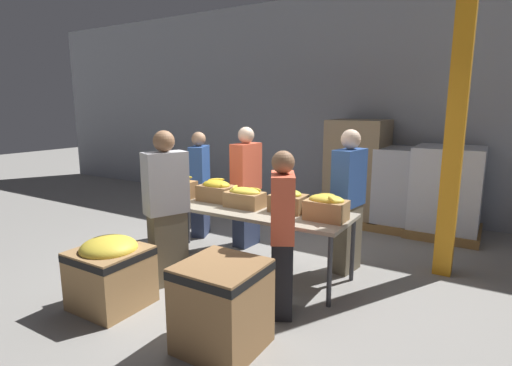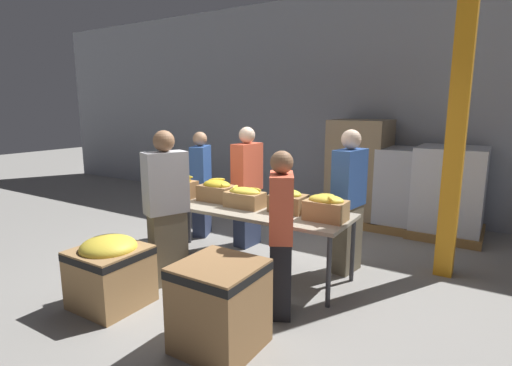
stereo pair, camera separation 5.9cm
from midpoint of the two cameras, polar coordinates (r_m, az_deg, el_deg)
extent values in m
plane|color=gray|center=(5.09, -1.18, -12.11)|extent=(30.00, 30.00, 0.00)
cube|color=#9399A3|center=(7.74, 12.86, 10.75)|extent=(16.00, 0.08, 4.00)
cube|color=#9E937F|center=(4.84, -1.22, -3.65)|extent=(2.59, 0.85, 0.04)
cylinder|color=#38383D|center=(5.45, -14.34, -6.66)|extent=(0.05, 0.05, 0.75)
cylinder|color=#38383D|center=(4.13, 10.75, -12.34)|extent=(0.05, 0.05, 0.75)
cylinder|color=#38383D|center=(5.95, -9.29, -4.96)|extent=(0.05, 0.05, 0.75)
cylinder|color=#38383D|center=(4.77, 13.98, -9.23)|extent=(0.05, 0.05, 0.75)
cube|color=olive|center=(5.38, -10.56, -0.90)|extent=(0.41, 0.31, 0.22)
ellipsoid|color=yellow|center=(5.36, -10.61, 0.38)|extent=(0.33, 0.26, 0.14)
ellipsoid|color=yellow|center=(5.34, -10.09, 0.93)|extent=(0.12, 0.22, 0.05)
ellipsoid|color=yellow|center=(5.37, -10.68, 0.70)|extent=(0.19, 0.05, 0.05)
ellipsoid|color=yellow|center=(5.31, -9.44, 0.85)|extent=(0.16, 0.09, 0.05)
cube|color=olive|center=(5.14, -5.28, -1.44)|extent=(0.46, 0.29, 0.20)
ellipsoid|color=gold|center=(5.12, -5.30, -0.24)|extent=(0.39, 0.26, 0.12)
ellipsoid|color=gold|center=(5.15, -5.84, 0.12)|extent=(0.16, 0.14, 0.04)
ellipsoid|color=gold|center=(5.04, -4.59, -0.13)|extent=(0.16, 0.18, 0.04)
ellipsoid|color=gold|center=(5.21, -5.29, 0.48)|extent=(0.19, 0.20, 0.06)
cube|color=#A37A4C|center=(4.81, -1.25, -2.38)|extent=(0.46, 0.28, 0.18)
ellipsoid|color=yellow|center=(4.79, -1.25, -1.23)|extent=(0.41, 0.24, 0.10)
ellipsoid|color=yellow|center=(4.76, 0.48, -0.96)|extent=(0.17, 0.09, 0.05)
ellipsoid|color=yellow|center=(4.85, -2.64, -0.57)|extent=(0.09, 0.18, 0.05)
ellipsoid|color=yellow|center=(4.80, 0.22, -0.91)|extent=(0.21, 0.13, 0.05)
ellipsoid|color=yellow|center=(4.79, -2.25, -0.95)|extent=(0.15, 0.09, 0.04)
cube|color=olive|center=(4.62, 4.99, -2.89)|extent=(0.40, 0.30, 0.20)
ellipsoid|color=gold|center=(4.59, 5.01, -1.60)|extent=(0.31, 0.24, 0.11)
ellipsoid|color=gold|center=(4.53, 4.64, -1.17)|extent=(0.20, 0.12, 0.05)
ellipsoid|color=gold|center=(4.66, 4.76, -1.14)|extent=(0.15, 0.12, 0.04)
ellipsoid|color=gold|center=(4.54, 5.32, -1.42)|extent=(0.08, 0.22, 0.04)
cube|color=#A37A4C|center=(4.34, 10.32, -3.85)|extent=(0.43, 0.29, 0.21)
ellipsoid|color=yellow|center=(4.31, 10.38, -2.39)|extent=(0.38, 0.25, 0.11)
ellipsoid|color=yellow|center=(4.39, 9.94, -1.80)|extent=(0.18, 0.19, 0.06)
ellipsoid|color=yellow|center=(4.20, 10.97, -2.23)|extent=(0.16, 0.18, 0.06)
ellipsoid|color=yellow|center=(4.37, 10.39, -1.72)|extent=(0.18, 0.10, 0.05)
cube|color=#2D3856|center=(6.29, -7.47, -3.98)|extent=(0.33, 0.41, 0.76)
cube|color=#2D5199|center=(6.15, -7.64, 2.32)|extent=(0.37, 0.48, 0.63)
sphere|color=tan|center=(6.10, -7.74, 6.26)|extent=(0.22, 0.22, 0.22)
cube|color=black|center=(3.96, 3.93, -13.17)|extent=(0.35, 0.41, 0.76)
cube|color=#EA5B3D|center=(3.73, 4.07, -3.43)|extent=(0.39, 0.48, 0.63)
sphere|color=#896042|center=(3.65, 4.16, 2.97)|extent=(0.21, 0.21, 0.21)
cube|color=#6B604C|center=(5.03, 13.16, -7.73)|extent=(0.28, 0.42, 0.82)
cube|color=#2D5199|center=(4.84, 13.55, 0.70)|extent=(0.30, 0.49, 0.68)
sphere|color=beige|center=(4.78, 13.79, 6.07)|extent=(0.23, 0.23, 0.23)
cube|color=#6B604C|center=(4.69, -12.04, -9.03)|extent=(0.35, 0.45, 0.83)
cube|color=#B2B2B7|center=(4.49, -12.43, 0.05)|extent=(0.40, 0.52, 0.68)
sphere|color=#896042|center=(4.43, -12.67, 5.87)|extent=(0.23, 0.23, 0.23)
cube|color=#2D3856|center=(5.78, -0.96, -5.00)|extent=(0.24, 0.40, 0.81)
cube|color=#EA5B3D|center=(5.62, -0.99, 2.28)|extent=(0.26, 0.47, 0.67)
sphere|color=beige|center=(5.57, -1.00, 6.85)|extent=(0.23, 0.23, 0.23)
cube|color=#A37A4C|center=(4.38, -19.68, -12.50)|extent=(0.65, 0.65, 0.60)
cube|color=black|center=(4.29, -19.89, -9.50)|extent=(0.66, 0.66, 0.07)
ellipsoid|color=yellow|center=(4.27, -19.95, -8.67)|extent=(0.56, 0.56, 0.23)
cube|color=olive|center=(3.46, -4.70, -17.10)|extent=(0.64, 0.64, 0.74)
cube|color=black|center=(3.32, -4.79, -12.28)|extent=(0.65, 0.65, 0.07)
cube|color=orange|center=(5.08, 27.30, 9.81)|extent=(0.20, 0.20, 4.00)
cube|color=olive|center=(7.04, 20.52, -5.65)|extent=(0.92, 0.92, 0.13)
cube|color=#B2B7C1|center=(6.89, 20.89, -0.34)|extent=(0.84, 0.84, 1.20)
cube|color=olive|center=(7.26, 14.46, -4.79)|extent=(1.00, 1.00, 0.13)
cube|color=#897556|center=(7.08, 14.80, 2.10)|extent=(0.92, 0.92, 1.64)
cube|color=olive|center=(6.97, 25.64, -6.22)|extent=(1.05, 1.05, 0.13)
cube|color=silver|center=(6.81, 26.13, -0.63)|extent=(0.97, 0.97, 1.26)
camera|label=1|loc=(0.03, -89.64, 0.07)|focal=28.00mm
camera|label=2|loc=(0.03, 90.36, -0.07)|focal=28.00mm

